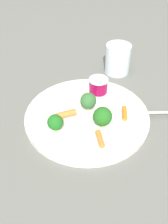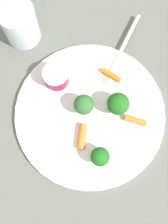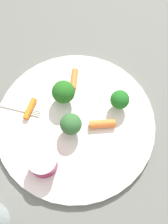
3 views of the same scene
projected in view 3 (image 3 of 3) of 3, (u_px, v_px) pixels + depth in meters
The scene contains 9 objects.
ground_plane at pixel (75, 125), 0.60m from camera, with size 2.40×2.40×0.00m, color #5E6059.
plate at pixel (75, 124), 0.60m from camera, with size 0.30×0.30×0.01m, color silver.
sauce_cup at pixel (43, 162), 0.54m from camera, with size 0.05×0.05×0.04m.
broccoli_floret_0 at pixel (63, 92), 0.59m from camera, with size 0.04×0.04×0.05m.
broccoli_floret_1 at pixel (71, 124), 0.56m from camera, with size 0.04×0.04×0.05m.
broccoli_floret_2 at pixel (120, 100), 0.58m from camera, with size 0.04×0.04×0.05m.
carrot_stick_0 at pixel (102, 124), 0.58m from camera, with size 0.02×0.02×0.05m, color orange.
carrot_stick_1 at pixel (74, 79), 0.62m from camera, with size 0.01×0.01×0.04m, color orange.
carrot_stick_2 at pixel (30, 109), 0.60m from camera, with size 0.01×0.01×0.04m, color orange.
Camera 3 is at (0.11, -0.19, 0.57)m, focal length 49.95 mm.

